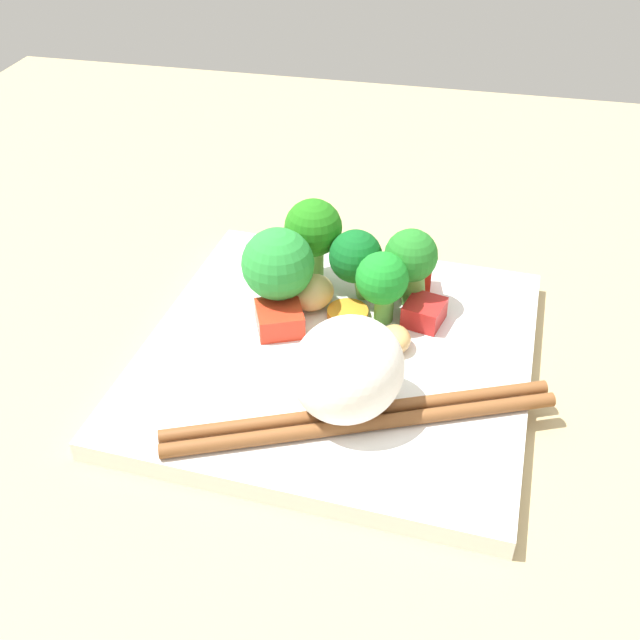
{
  "coord_description": "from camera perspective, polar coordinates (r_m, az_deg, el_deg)",
  "views": [
    {
      "loc": [
        39.09,
        7.59,
        33.83
      ],
      "look_at": [
        -0.25,
        -1.24,
        3.46
      ],
      "focal_mm": 42.58,
      "sensor_mm": 36.0,
      "label": 1
    }
  ],
  "objects": [
    {
      "name": "broccoli_floret_4",
      "position": [
        0.53,
        6.88,
        4.47
      ],
      "size": [
        3.76,
        3.76,
        6.28
      ],
      "color": "#62A242",
      "rests_on": "square_plate"
    },
    {
      "name": "pepper_chunk_0",
      "position": [
        0.54,
        7.84,
        0.57
      ],
      "size": [
        3.25,
        3.12,
        1.66
      ],
      "primitive_type": "cube",
      "rotation": [
        0.0,
        0.0,
        4.47
      ],
      "color": "red",
      "rests_on": "square_plate"
    },
    {
      "name": "rice_mound",
      "position": [
        0.45,
        2.13,
        -3.72
      ],
      "size": [
        9.11,
        8.71,
        6.2
      ],
      "primitive_type": "ellipsoid",
      "rotation": [
        0.0,
        0.0,
        5.91
      ],
      "color": "white",
      "rests_on": "square_plate"
    },
    {
      "name": "ground_plane",
      "position": [
        0.53,
        1.26,
        -4.19
      ],
      "size": [
        110.0,
        110.0,
        2.0
      ],
      "primitive_type": "cube",
      "color": "tan"
    },
    {
      "name": "broccoli_floret_0",
      "position": [
        0.56,
        -0.51,
        6.7
      ],
      "size": [
        4.27,
        4.27,
        6.63
      ],
      "color": "#73BA58",
      "rests_on": "square_plate"
    },
    {
      "name": "carrot_slice_0",
      "position": [
        0.52,
        2.33,
        -1.28
      ],
      "size": [
        3.53,
        3.53,
        0.73
      ],
      "primitive_type": "cylinder",
      "rotation": [
        0.0,
        0.0,
        1.41
      ],
      "color": "orange",
      "rests_on": "square_plate"
    },
    {
      "name": "pepper_chunk_1",
      "position": [
        0.53,
        -3.07,
        0.11
      ],
      "size": [
        4.2,
        4.13,
        1.69
      ],
      "primitive_type": "cube",
      "rotation": [
        0.0,
        0.0,
        1.98
      ],
      "color": "red",
      "rests_on": "square_plate"
    },
    {
      "name": "chopstick_pair",
      "position": [
        0.46,
        3.11,
        -7.35
      ],
      "size": [
        11.25,
        22.79,
        0.87
      ],
      "rotation": [
        0.0,
        0.0,
        1.97
      ],
      "color": "brown",
      "rests_on": "square_plate"
    },
    {
      "name": "chicken_piece_1",
      "position": [
        0.54,
        -0.58,
        2.09
      ],
      "size": [
        4.24,
        4.01,
        2.41
      ],
      "primitive_type": "ellipsoid",
      "rotation": [
        0.0,
        0.0,
        5.9
      ],
      "color": "tan",
      "rests_on": "square_plate"
    },
    {
      "name": "square_plate",
      "position": [
        0.52,
        1.28,
        -2.75
      ],
      "size": [
        26.98,
        26.98,
        1.46
      ],
      "primitive_type": "cube",
      "rotation": [
        0.0,
        0.0,
        -0.05
      ],
      "color": "white",
      "rests_on": "ground_plane"
    },
    {
      "name": "chicken_piece_0",
      "position": [
        0.51,
        5.67,
        -1.41
      ],
      "size": [
        2.9,
        2.62,
        1.58
      ],
      "primitive_type": "ellipsoid",
      "rotation": [
        0.0,
        0.0,
        0.23
      ],
      "color": "tan",
      "rests_on": "square_plate"
    },
    {
      "name": "carrot_slice_2",
      "position": [
        0.58,
        5.08,
        3.52
      ],
      "size": [
        3.44,
        3.44,
        0.61
      ],
      "primitive_type": "cylinder",
      "rotation": [
        0.0,
        0.0,
        4.97
      ],
      "color": "orange",
      "rests_on": "square_plate"
    },
    {
      "name": "broccoli_floret_3",
      "position": [
        0.52,
        4.7,
        2.96
      ],
      "size": [
        3.66,
        3.66,
        5.51
      ],
      "color": "#52983D",
      "rests_on": "square_plate"
    },
    {
      "name": "broccoli_floret_2",
      "position": [
        0.53,
        -3.17,
        4.09
      ],
      "size": [
        5.09,
        5.09,
        6.6
      ],
      "color": "#64AE45",
      "rests_on": "square_plate"
    },
    {
      "name": "carrot_slice_1",
      "position": [
        0.54,
        1.64,
        0.59
      ],
      "size": [
        2.98,
        2.98,
        0.54
      ],
      "primitive_type": "cylinder",
      "rotation": [
        0.0,
        0.0,
        0.01
      ],
      "color": "orange",
      "rests_on": "square_plate"
    },
    {
      "name": "broccoli_floret_1",
      "position": [
        0.54,
        3.07,
        4.65
      ],
      "size": [
        3.88,
        3.88,
        5.44
      ],
      "color": "#68A44A",
      "rests_on": "square_plate"
    },
    {
      "name": "pepper_chunk_2",
      "position": [
        0.57,
        6.86,
        3.33
      ],
      "size": [
        2.58,
        3.07,
        2.26
      ],
      "primitive_type": "cube",
      "rotation": [
        0.0,
        0.0,
        1.79
      ],
      "color": "red",
      "rests_on": "square_plate"
    }
  ]
}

